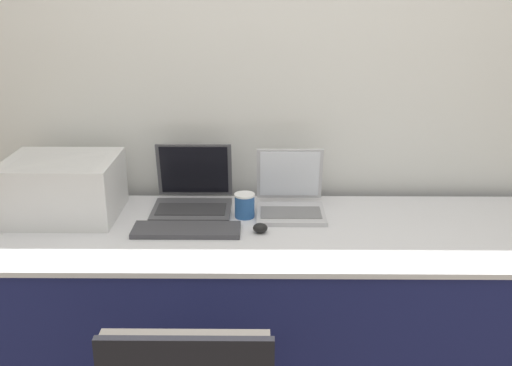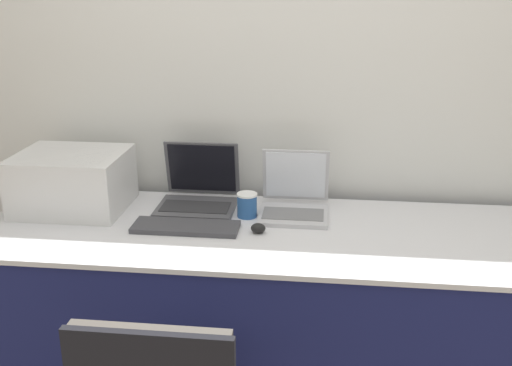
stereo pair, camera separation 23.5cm
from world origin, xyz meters
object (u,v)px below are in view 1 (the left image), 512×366
at_px(coffee_cup, 245,205).
at_px(printer, 63,185).
at_px(mouse, 260,228).
at_px(laptop_right, 290,199).
at_px(laptop_left, 193,195).
at_px(external_keyboard, 186,230).

bearing_deg(coffee_cup, printer, 179.15).
distance_m(printer, coffee_cup, 0.76).
xyz_separation_m(printer, coffee_cup, (0.75, -0.01, -0.08)).
bearing_deg(mouse, laptop_right, 61.35).
xyz_separation_m(printer, laptop_right, (0.94, 0.06, -0.08)).
distance_m(laptop_right, mouse, 0.27).
bearing_deg(coffee_cup, laptop_right, 19.39).
bearing_deg(printer, laptop_right, 3.41).
height_order(laptop_right, coffee_cup, laptop_right).
height_order(laptop_left, external_keyboard, laptop_left).
distance_m(external_keyboard, mouse, 0.29).
distance_m(printer, external_keyboard, 0.57).
bearing_deg(laptop_left, external_keyboard, -89.32).
bearing_deg(mouse, printer, 167.85).
distance_m(printer, laptop_right, 0.95).
bearing_deg(mouse, external_keyboard, 179.58).
distance_m(laptop_left, mouse, 0.40).
bearing_deg(laptop_left, coffee_cup, -24.51).
relative_size(printer, external_keyboard, 1.07).
height_order(laptop_right, mouse, laptop_right).
height_order(laptop_right, external_keyboard, laptop_right).
relative_size(printer, laptop_right, 1.48).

